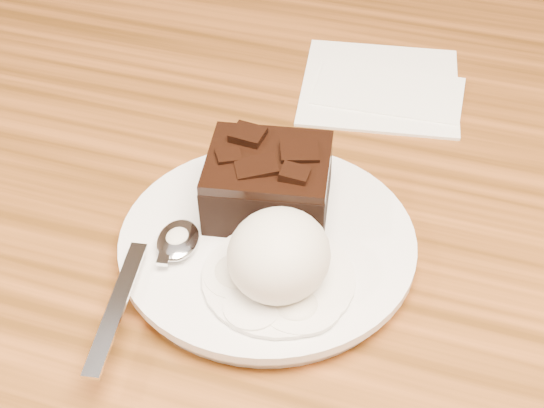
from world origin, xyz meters
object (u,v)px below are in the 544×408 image
(brownie, at_px, (268,186))
(ice_cream_scoop, at_px, (279,255))
(plate, at_px, (268,246))
(napkin, at_px, (380,85))
(spoon, at_px, (178,242))

(brownie, bearing_deg, ice_cream_scoop, -66.29)
(plate, height_order, ice_cream_scoop, ice_cream_scoop)
(brownie, height_order, napkin, brownie)
(spoon, bearing_deg, brownie, 41.53)
(plate, relative_size, napkin, 1.48)
(plate, bearing_deg, napkin, 82.50)
(brownie, height_order, spoon, brownie)
(ice_cream_scoop, height_order, spoon, ice_cream_scoop)
(brownie, relative_size, napkin, 0.61)
(brownie, xyz_separation_m, spoon, (-0.05, -0.06, -0.02))
(spoon, distance_m, napkin, 0.27)
(brownie, bearing_deg, napkin, 78.74)
(plate, height_order, napkin, plate)
(spoon, xyz_separation_m, napkin, (0.09, 0.26, -0.02))
(ice_cream_scoop, relative_size, spoon, 0.43)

